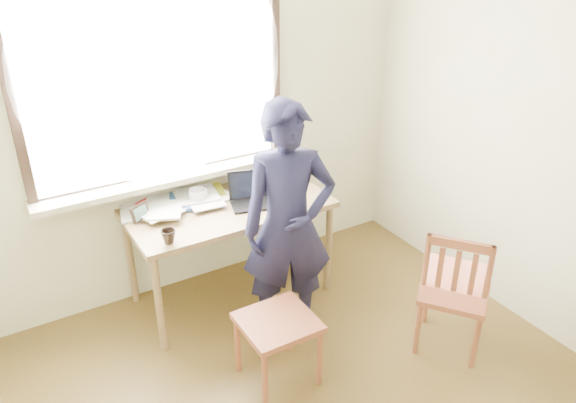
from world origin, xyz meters
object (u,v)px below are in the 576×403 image
laptop (252,196)px  mug_dark (169,236)px  work_chair (278,329)px  mug_white (198,196)px  desk (229,216)px  person (288,226)px  side_chair (455,286)px

laptop → mug_dark: bearing=-162.2°
mug_dark → work_chair: mug_dark is taller
mug_white → mug_dark: (-0.37, -0.41, -0.01)m
desk → mug_dark: bearing=-153.9°
desk → mug_white: size_ratio=10.48×
mug_white → laptop: bearing=-28.8°
desk → laptop: 0.22m
person → desk: bearing=125.1°
person → work_chair: bearing=-109.6°
laptop → work_chair: bearing=-109.1°
work_chair → desk: bearing=81.5°
desk → laptop: (0.17, -0.04, 0.13)m
mug_dark → side_chair: bearing=-33.0°
work_chair → person: size_ratio=0.27×
laptop → side_chair: bearing=-56.2°
desk → person: 0.59m
mug_dark → laptop: bearing=17.8°
mug_dark → side_chair: side_chair is taller
desk → mug_dark: 0.60m
desk → work_chair: 0.97m
desk → mug_dark: mug_dark is taller
desk → side_chair: 1.59m
work_chair → side_chair: size_ratio=0.49×
laptop → mug_white: laptop is taller
work_chair → person: person is taller
mug_white → person: 0.77m
mug_dark → work_chair: bearing=-58.9°
mug_dark → person: person is taller
desk → side_chair: bearing=-51.8°
desk → side_chair: (0.97, -1.24, -0.20)m
side_chair → person: (-0.82, 0.69, 0.34)m
work_chair → side_chair: (1.11, -0.32, 0.10)m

